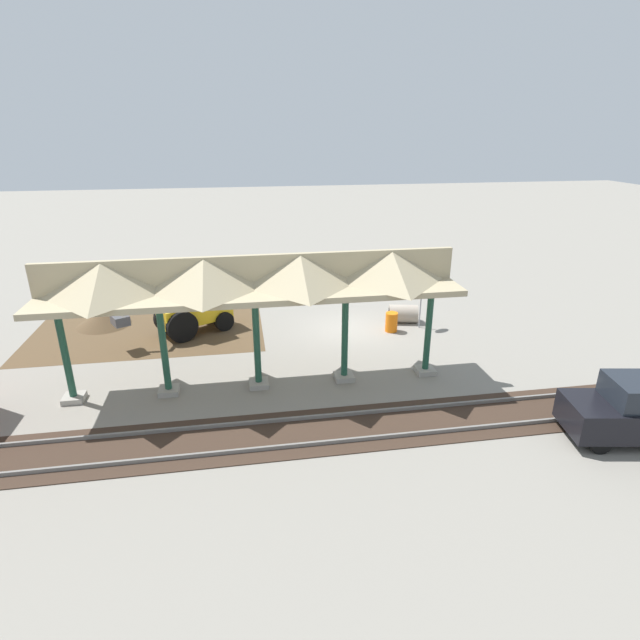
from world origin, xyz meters
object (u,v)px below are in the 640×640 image
at_px(backhoe, 191,306).
at_px(traffic_barrel, 391,322).
at_px(stop_sign, 421,293).
at_px(concrete_pipe, 403,314).

distance_m(backhoe, traffic_barrel, 9.16).
bearing_deg(traffic_barrel, stop_sign, -170.79).
relative_size(concrete_pipe, traffic_barrel, 1.67).
xyz_separation_m(stop_sign, concrete_pipe, (0.55, -0.78, -1.26)).
bearing_deg(concrete_pipe, traffic_barrel, 48.70).
bearing_deg(concrete_pipe, stop_sign, 124.80).
bearing_deg(traffic_barrel, concrete_pipe, -131.30).
bearing_deg(backhoe, concrete_pipe, 178.03).
xyz_separation_m(stop_sign, traffic_barrel, (1.44, 0.23, -1.25)).
height_order(stop_sign, concrete_pipe, stop_sign).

